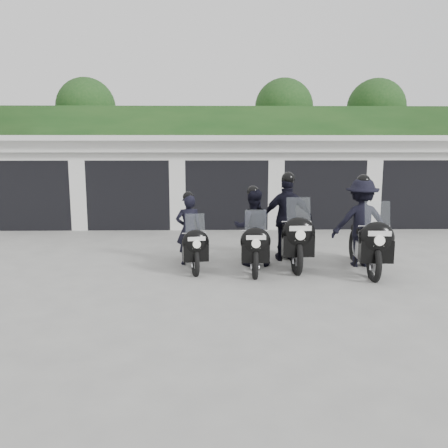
{
  "coord_description": "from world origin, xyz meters",
  "views": [
    {
      "loc": [
        -0.43,
        -9.4,
        2.76
      ],
      "look_at": [
        -0.2,
        0.45,
        1.05
      ],
      "focal_mm": 38.0,
      "sensor_mm": 36.0,
      "label": 1
    }
  ],
  "objects_px": {
    "police_bike_b": "(253,233)",
    "police_bike_d": "(363,228)",
    "police_bike_a": "(190,237)",
    "police_bike_c": "(289,224)"
  },
  "relations": [
    {
      "from": "police_bike_c",
      "to": "police_bike_b",
      "type": "bearing_deg",
      "value": -155.78
    },
    {
      "from": "police_bike_c",
      "to": "police_bike_d",
      "type": "bearing_deg",
      "value": -20.65
    },
    {
      "from": "police_bike_a",
      "to": "police_bike_d",
      "type": "bearing_deg",
      "value": -13.17
    },
    {
      "from": "police_bike_c",
      "to": "police_bike_d",
      "type": "height_order",
      "value": "police_bike_c"
    },
    {
      "from": "police_bike_a",
      "to": "police_bike_c",
      "type": "bearing_deg",
      "value": -1.26
    },
    {
      "from": "police_bike_a",
      "to": "police_bike_d",
      "type": "xyz_separation_m",
      "value": [
        3.8,
        -0.15,
        0.22
      ]
    },
    {
      "from": "police_bike_d",
      "to": "police_bike_c",
      "type": "bearing_deg",
      "value": 164.44
    },
    {
      "from": "police_bike_b",
      "to": "police_bike_a",
      "type": "bearing_deg",
      "value": 179.92
    },
    {
      "from": "police_bike_b",
      "to": "police_bike_d",
      "type": "xyz_separation_m",
      "value": [
        2.42,
        -0.11,
        0.12
      ]
    },
    {
      "from": "police_bike_c",
      "to": "police_bike_d",
      "type": "xyz_separation_m",
      "value": [
        1.56,
        -0.53,
        -0.0
      ]
    }
  ]
}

